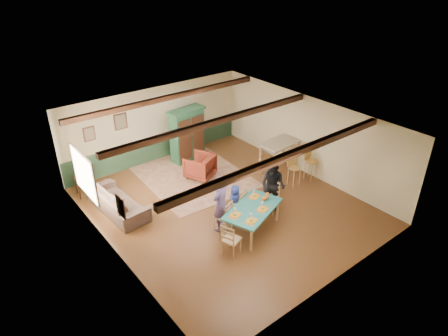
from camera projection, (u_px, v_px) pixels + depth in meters
floor at (225, 206)px, 12.08m from camera, size 8.00×8.00×0.00m
wall_back at (156, 125)px, 14.18m from camera, size 7.00×0.02×2.70m
wall_left at (111, 210)px, 9.53m from camera, size 0.02×8.00×2.70m
wall_right at (307, 136)px, 13.33m from camera, size 0.02×8.00×2.70m
ceiling at (225, 123)px, 10.78m from camera, size 7.00×8.00×0.02m
wainscot_back at (158, 148)px, 14.60m from camera, size 6.95×0.03×0.90m
ceiling_beam_front at (287, 156)px, 9.24m from camera, size 6.95×0.16×0.16m
ceiling_beam_mid at (216, 122)px, 11.10m from camera, size 6.95×0.16×0.16m
ceiling_beam_back at (168, 98)px, 12.89m from camera, size 6.95×0.16×0.16m
window_left at (84, 175)px, 10.62m from camera, size 0.06×1.60×1.30m
picture_left_wall at (121, 207)px, 8.94m from camera, size 0.04×0.42×0.52m
picture_back_a at (121, 122)px, 13.24m from camera, size 0.45×0.04×0.55m
picture_back_b at (89, 134)px, 12.72m from camera, size 0.38×0.04×0.48m
dining_table at (252, 219)px, 10.85m from camera, size 1.97×1.50×0.73m
dining_chair_far_left at (223, 216)px, 10.84m from camera, size 0.53×0.54×0.92m
dining_chair_far_right at (237, 202)px, 11.42m from camera, size 0.53×0.54×0.92m
dining_chair_end_left at (231, 239)px, 9.97m from camera, size 0.54×0.53×0.92m
dining_chair_end_right at (271, 197)px, 11.64m from camera, size 0.54×0.53×0.92m
person_man at (221, 203)px, 10.70m from camera, size 0.71×0.58×1.67m
person_woman at (273, 186)px, 11.54m from camera, size 0.83×0.94×1.60m
person_child at (235, 201)px, 11.44m from camera, size 0.55×0.45×0.97m
cat at (265, 197)px, 10.99m from camera, size 0.37×0.25×0.17m
place_setting_near_left at (251, 219)px, 10.14m from camera, size 0.46×0.41×0.11m
place_setting_near_center at (263, 208)px, 10.61m from camera, size 0.46×0.41×0.11m
place_setting_far_left at (235, 214)px, 10.37m from camera, size 0.46×0.41×0.11m
place_setting_far_right at (254, 195)px, 11.16m from camera, size 0.46×0.41×0.11m
area_rug at (193, 176)px, 13.65m from camera, size 3.40×3.96×0.01m
armoire at (187, 135)px, 14.32m from camera, size 1.44×0.71×1.95m
armchair at (200, 166)px, 13.44m from camera, size 1.16×1.18×0.81m
sofa at (118, 201)px, 11.70m from camera, size 1.06×2.36×0.67m
end_table at (84, 186)px, 12.50m from camera, size 0.56×0.56×0.61m
table_lamp at (81, 170)px, 12.22m from camera, size 0.34×0.34×0.56m
counter_table at (279, 157)px, 13.68m from camera, size 1.39×0.87×1.12m
bar_stool_left at (294, 171)px, 12.93m from camera, size 0.38×0.41×1.01m
bar_stool_right at (311, 165)px, 13.26m from camera, size 0.42×0.45×1.07m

